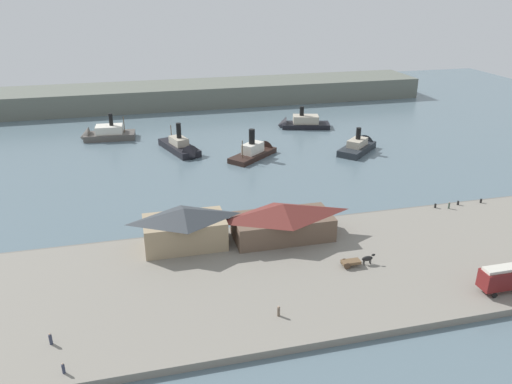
{
  "coord_description": "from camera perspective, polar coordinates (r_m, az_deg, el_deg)",
  "views": [
    {
      "loc": [
        -26.99,
        -90.92,
        46.38
      ],
      "look_at": [
        -1.69,
        10.69,
        2.0
      ],
      "focal_mm": 35.35,
      "sensor_mm": 36.0,
      "label": 1
    }
  ],
  "objects": [
    {
      "name": "ground_plane",
      "position": [
        105.57,
        2.29,
        -3.11
      ],
      "size": [
        320.0,
        320.0,
        0.0
      ],
      "primitive_type": "plane",
      "color": "slate"
    },
    {
      "name": "quay_promenade",
      "position": [
        87.03,
        6.37,
        -8.93
      ],
      "size": [
        110.0,
        36.0,
        1.2
      ],
      "primitive_type": "cube",
      "color": "gray",
      "rests_on": "ground"
    },
    {
      "name": "seawall_edge",
      "position": [
        102.26,
        2.86,
        -3.72
      ],
      "size": [
        110.0,
        0.8,
        1.0
      ],
      "primitive_type": "cube",
      "color": "#666159",
      "rests_on": "ground"
    },
    {
      "name": "ferry_shed_west_terminal",
      "position": [
        92.32,
        -8.09,
        -3.93
      ],
      "size": [
        14.91,
        8.68,
        7.44
      ],
      "color": "#998466",
      "rests_on": "quay_promenade"
    },
    {
      "name": "ferry_shed_customs_shed",
      "position": [
        94.51,
        3.05,
        -3.24
      ],
      "size": [
        18.78,
        8.98,
        6.87
      ],
      "color": "brown",
      "rests_on": "quay_promenade"
    },
    {
      "name": "street_tram",
      "position": [
        88.84,
        26.89,
        -8.46
      ],
      "size": [
        10.18,
        2.96,
        4.4
      ],
      "color": "maroon",
      "rests_on": "quay_promenade"
    },
    {
      "name": "horse_cart",
      "position": [
        88.2,
        11.29,
        -7.65
      ],
      "size": [
        6.05,
        1.65,
        1.87
      ],
      "color": "brown",
      "rests_on": "quay_promenade"
    },
    {
      "name": "pedestrian_walking_east",
      "position": [
        114.87,
        21.0,
        -1.43
      ],
      "size": [
        0.38,
        0.38,
        1.53
      ],
      "color": "#3D4C42",
      "rests_on": "quay_promenade"
    },
    {
      "name": "pedestrian_at_waters_edge",
      "position": [
        75.04,
        2.57,
        -13.33
      ],
      "size": [
        0.42,
        0.42,
        1.71
      ],
      "color": "#6B5B4C",
      "rests_on": "quay_promenade"
    },
    {
      "name": "pedestrian_by_tram",
      "position": [
        75.29,
        -22.22,
        -15.15
      ],
      "size": [
        0.44,
        0.44,
        1.77
      ],
      "color": "#33384C",
      "rests_on": "quay_promenade"
    },
    {
      "name": "pedestrian_walking_west",
      "position": [
        70.23,
        -20.96,
        -18.15
      ],
      "size": [
        0.39,
        0.39,
        1.57
      ],
      "color": "#33384C",
      "rests_on": "quay_promenade"
    },
    {
      "name": "mooring_post_center_west",
      "position": [
        117.55,
        21.89,
        -1.15
      ],
      "size": [
        0.44,
        0.44,
        0.9
      ],
      "primitive_type": "cylinder",
      "color": "black",
      "rests_on": "quay_promenade"
    },
    {
      "name": "mooring_post_center_east",
      "position": [
        120.61,
        24.1,
        -0.92
      ],
      "size": [
        0.44,
        0.44,
        0.9
      ],
      "primitive_type": "cylinder",
      "color": "black",
      "rests_on": "quay_promenade"
    },
    {
      "name": "mooring_post_west",
      "position": [
        114.36,
        19.62,
        -1.47
      ],
      "size": [
        0.44,
        0.44,
        0.9
      ],
      "primitive_type": "cylinder",
      "color": "black",
      "rests_on": "quay_promenade"
    },
    {
      "name": "ferry_approaching_east",
      "position": [
        165.47,
        -16.86,
        6.27
      ],
      "size": [
        17.05,
        7.75,
        10.17
      ],
      "color": "#514C47",
      "rests_on": "ground"
    },
    {
      "name": "ferry_moored_west",
      "position": [
        150.76,
        11.63,
        5.12
      ],
      "size": [
        15.68,
        15.06,
        9.02
      ],
      "color": "#23282D",
      "rests_on": "ground"
    },
    {
      "name": "ferry_mid_harbor",
      "position": [
        147.17,
        -8.33,
        4.92
      ],
      "size": [
        11.35,
        19.8,
        10.1
      ],
      "color": "black",
      "rests_on": "ground"
    },
    {
      "name": "ferry_departing_north",
      "position": [
        172.17,
        4.93,
        7.76
      ],
      "size": [
        18.29,
        10.21,
        9.27
      ],
      "color": "black",
      "rests_on": "ground"
    },
    {
      "name": "ferry_approaching_west",
      "position": [
        143.21,
        0.12,
        4.67
      ],
      "size": [
        16.71,
        15.43,
        10.16
      ],
      "color": "black",
      "rests_on": "ground"
    },
    {
      "name": "far_headland",
      "position": [
        207.11,
        -6.31,
        11.02
      ],
      "size": [
        180.0,
        24.0,
        8.0
      ],
      "primitive_type": "cube",
      "color": "#60665B",
      "rests_on": "ground"
    }
  ]
}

